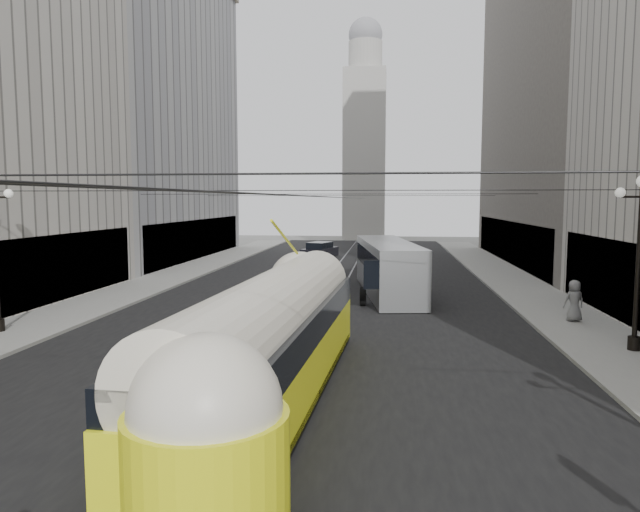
# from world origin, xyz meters

# --- Properties ---
(road) EXTENTS (20.00, 85.00, 0.02)m
(road) POSITION_xyz_m (0.00, 32.50, 0.00)
(road) COLOR black
(road) RESTS_ON ground
(sidewalk_left) EXTENTS (4.00, 72.00, 0.15)m
(sidewalk_left) POSITION_xyz_m (-12.00, 36.00, 0.07)
(sidewalk_left) COLOR gray
(sidewalk_left) RESTS_ON ground
(sidewalk_right) EXTENTS (4.00, 72.00, 0.15)m
(sidewalk_right) POSITION_xyz_m (12.00, 36.00, 0.07)
(sidewalk_right) COLOR gray
(sidewalk_right) RESTS_ON ground
(rail_left) EXTENTS (0.12, 85.00, 0.04)m
(rail_left) POSITION_xyz_m (-0.75, 32.50, 0.00)
(rail_left) COLOR gray
(rail_left) RESTS_ON ground
(rail_right) EXTENTS (0.12, 85.00, 0.04)m
(rail_right) POSITION_xyz_m (0.75, 32.50, 0.00)
(rail_right) COLOR gray
(rail_right) RESTS_ON ground
(building_left_far) EXTENTS (12.60, 28.60, 28.60)m
(building_left_far) POSITION_xyz_m (-19.99, 48.00, 14.31)
(building_left_far) COLOR #999999
(building_left_far) RESTS_ON ground
(building_right_far) EXTENTS (12.60, 32.60, 32.60)m
(building_right_far) POSITION_xyz_m (20.00, 48.00, 16.31)
(building_right_far) COLOR #514C47
(building_right_far) RESTS_ON ground
(distant_tower) EXTENTS (6.00, 6.00, 31.36)m
(distant_tower) POSITION_xyz_m (0.00, 80.00, 14.97)
(distant_tower) COLOR #B2AFA8
(distant_tower) RESTS_ON ground
(lamppost_right_mid) EXTENTS (1.86, 0.44, 6.37)m
(lamppost_right_mid) POSITION_xyz_m (12.60, 18.00, 3.74)
(lamppost_right_mid) COLOR black
(lamppost_right_mid) RESTS_ON sidewalk_right
(catenary) EXTENTS (25.00, 72.00, 0.23)m
(catenary) POSITION_xyz_m (0.12, 31.49, 5.88)
(catenary) COLOR black
(catenary) RESTS_ON ground
(streetcar) EXTENTS (3.36, 16.59, 3.64)m
(streetcar) POSITION_xyz_m (0.44, 11.61, 1.78)
(streetcar) COLOR #EDF215
(streetcar) RESTS_ON ground
(city_bus) EXTENTS (4.34, 12.68, 3.15)m
(city_bus) POSITION_xyz_m (3.57, 30.50, 1.72)
(city_bus) COLOR #9A9D9F
(city_bus) RESTS_ON ground
(sedan_white_far) EXTENTS (2.46, 4.89, 1.48)m
(sedan_white_far) POSITION_xyz_m (2.45, 42.63, 0.67)
(sedan_white_far) COLOR white
(sedan_white_far) RESTS_ON ground
(sedan_dark_far) EXTENTS (3.38, 5.17, 1.51)m
(sedan_dark_far) POSITION_xyz_m (-3.09, 51.44, 0.69)
(sedan_dark_far) COLOR black
(sedan_dark_far) RESTS_ON ground
(pedestrian_sidewalk_right) EXTENTS (1.03, 0.76, 1.89)m
(pedestrian_sidewalk_right) POSITION_xyz_m (11.99, 22.93, 1.09)
(pedestrian_sidewalk_right) COLOR slate
(pedestrian_sidewalk_right) RESTS_ON sidewalk_right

